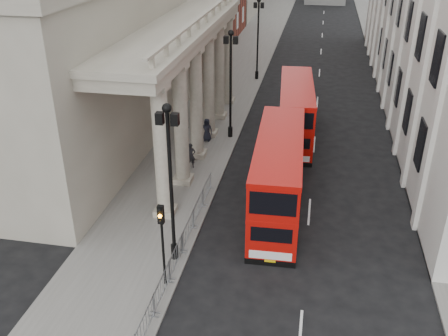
{
  "coord_description": "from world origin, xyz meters",
  "views": [
    {
      "loc": [
        5.77,
        -15.86,
        15.76
      ],
      "look_at": [
        0.95,
        9.27,
        2.79
      ],
      "focal_mm": 40.0,
      "sensor_mm": 36.0,
      "label": 1
    }
  ],
  "objects_px": {
    "lamp_post_mid": "(231,78)",
    "traffic_light": "(162,231)",
    "bus_near": "(278,175)",
    "bus_far": "(296,111)",
    "pedestrian_c": "(207,130)",
    "lamp_post_south": "(170,175)",
    "pedestrian_a": "(191,156)",
    "pedestrian_b": "(184,119)",
    "lamp_post_north": "(258,34)"
  },
  "relations": [
    {
      "from": "traffic_light",
      "to": "pedestrian_c",
      "type": "distance_m",
      "value": 17.12
    },
    {
      "from": "bus_near",
      "to": "traffic_light",
      "type": "bearing_deg",
      "value": -122.56
    },
    {
      "from": "lamp_post_mid",
      "to": "lamp_post_north",
      "type": "height_order",
      "value": "same"
    },
    {
      "from": "lamp_post_north",
      "to": "bus_near",
      "type": "relative_size",
      "value": 0.77
    },
    {
      "from": "traffic_light",
      "to": "bus_far",
      "type": "bearing_deg",
      "value": 75.56
    },
    {
      "from": "pedestrian_c",
      "to": "bus_far",
      "type": "bearing_deg",
      "value": 18.05
    },
    {
      "from": "bus_far",
      "to": "lamp_post_south",
      "type": "bearing_deg",
      "value": -110.54
    },
    {
      "from": "pedestrian_b",
      "to": "pedestrian_a",
      "type": "bearing_deg",
      "value": 84.82
    },
    {
      "from": "bus_far",
      "to": "pedestrian_a",
      "type": "relative_size",
      "value": 5.84
    },
    {
      "from": "lamp_post_mid",
      "to": "traffic_light",
      "type": "xyz_separation_m",
      "value": [
        0.1,
        -18.02,
        -1.8
      ]
    },
    {
      "from": "bus_far",
      "to": "pedestrian_a",
      "type": "distance_m",
      "value": 9.59
    },
    {
      "from": "bus_near",
      "to": "bus_far",
      "type": "relative_size",
      "value": 1.05
    },
    {
      "from": "pedestrian_b",
      "to": "pedestrian_c",
      "type": "bearing_deg",
      "value": 115.13
    },
    {
      "from": "lamp_post_mid",
      "to": "traffic_light",
      "type": "height_order",
      "value": "lamp_post_mid"
    },
    {
      "from": "bus_far",
      "to": "pedestrian_c",
      "type": "bearing_deg",
      "value": -167.26
    },
    {
      "from": "lamp_post_south",
      "to": "lamp_post_mid",
      "type": "distance_m",
      "value": 16.0
    },
    {
      "from": "bus_near",
      "to": "pedestrian_c",
      "type": "bearing_deg",
      "value": 122.33
    },
    {
      "from": "traffic_light",
      "to": "bus_far",
      "type": "xyz_separation_m",
      "value": [
        4.87,
        18.91,
        -0.81
      ]
    },
    {
      "from": "lamp_post_mid",
      "to": "bus_near",
      "type": "bearing_deg",
      "value": -65.69
    },
    {
      "from": "bus_far",
      "to": "pedestrian_c",
      "type": "xyz_separation_m",
      "value": [
        -6.61,
        -2.01,
        -1.29
      ]
    },
    {
      "from": "pedestrian_a",
      "to": "lamp_post_north",
      "type": "bearing_deg",
      "value": 61.61
    },
    {
      "from": "traffic_light",
      "to": "bus_near",
      "type": "distance_m",
      "value": 8.99
    },
    {
      "from": "lamp_post_north",
      "to": "bus_far",
      "type": "relative_size",
      "value": 0.8
    },
    {
      "from": "lamp_post_mid",
      "to": "lamp_post_north",
      "type": "xyz_separation_m",
      "value": [
        0.0,
        16.0,
        0.0
      ]
    },
    {
      "from": "lamp_post_north",
      "to": "pedestrian_c",
      "type": "relative_size",
      "value": 4.65
    },
    {
      "from": "bus_near",
      "to": "bus_far",
      "type": "xyz_separation_m",
      "value": [
        0.32,
        11.18,
        -0.12
      ]
    },
    {
      "from": "lamp_post_south",
      "to": "pedestrian_a",
      "type": "height_order",
      "value": "lamp_post_south"
    },
    {
      "from": "bus_far",
      "to": "pedestrian_c",
      "type": "height_order",
      "value": "bus_far"
    },
    {
      "from": "bus_near",
      "to": "bus_far",
      "type": "distance_m",
      "value": 11.19
    },
    {
      "from": "lamp_post_mid",
      "to": "lamp_post_north",
      "type": "bearing_deg",
      "value": 90.0
    },
    {
      "from": "lamp_post_north",
      "to": "pedestrian_c",
      "type": "bearing_deg",
      "value": -95.47
    },
    {
      "from": "bus_near",
      "to": "pedestrian_a",
      "type": "distance_m",
      "value": 7.87
    },
    {
      "from": "pedestrian_a",
      "to": "pedestrian_c",
      "type": "height_order",
      "value": "pedestrian_c"
    },
    {
      "from": "bus_far",
      "to": "pedestrian_a",
      "type": "bearing_deg",
      "value": -138.81
    },
    {
      "from": "bus_near",
      "to": "pedestrian_c",
      "type": "distance_m",
      "value": 11.21
    },
    {
      "from": "lamp_post_south",
      "to": "traffic_light",
      "type": "bearing_deg",
      "value": -87.16
    },
    {
      "from": "lamp_post_mid",
      "to": "lamp_post_south",
      "type": "bearing_deg",
      "value": -90.0
    },
    {
      "from": "pedestrian_a",
      "to": "pedestrian_c",
      "type": "bearing_deg",
      "value": 65.26
    },
    {
      "from": "traffic_light",
      "to": "lamp_post_north",
      "type": "bearing_deg",
      "value": 90.17
    },
    {
      "from": "bus_near",
      "to": "pedestrian_b",
      "type": "relative_size",
      "value": 6.55
    },
    {
      "from": "traffic_light",
      "to": "bus_near",
      "type": "height_order",
      "value": "bus_near"
    },
    {
      "from": "lamp_post_north",
      "to": "traffic_light",
      "type": "xyz_separation_m",
      "value": [
        0.1,
        -34.02,
        -1.8
      ]
    },
    {
      "from": "lamp_post_north",
      "to": "pedestrian_a",
      "type": "bearing_deg",
      "value": -94.46
    },
    {
      "from": "lamp_post_mid",
      "to": "traffic_light",
      "type": "distance_m",
      "value": 18.11
    },
    {
      "from": "bus_far",
      "to": "pedestrian_b",
      "type": "bearing_deg",
      "value": 175.44
    },
    {
      "from": "lamp_post_north",
      "to": "pedestrian_c",
      "type": "xyz_separation_m",
      "value": [
        -1.64,
        -17.11,
        -3.9
      ]
    },
    {
      "from": "lamp_post_south",
      "to": "traffic_light",
      "type": "height_order",
      "value": "lamp_post_south"
    },
    {
      "from": "pedestrian_b",
      "to": "pedestrian_c",
      "type": "xyz_separation_m",
      "value": [
        2.4,
        -2.07,
        0.07
      ]
    },
    {
      "from": "traffic_light",
      "to": "lamp_post_south",
      "type": "bearing_deg",
      "value": 92.84
    },
    {
      "from": "pedestrian_a",
      "to": "bus_far",
      "type": "bearing_deg",
      "value": 21.41
    }
  ]
}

